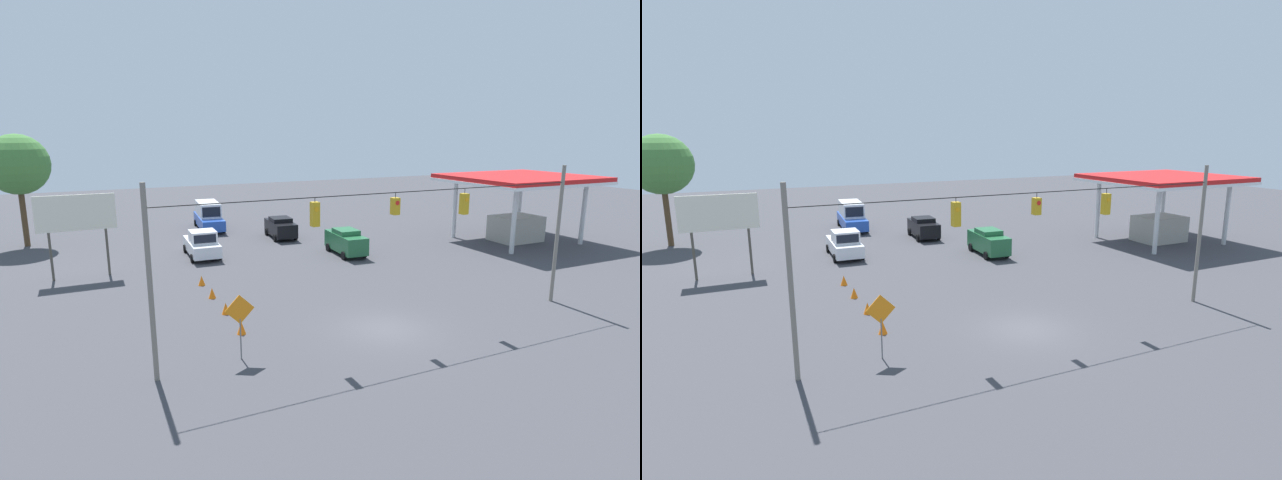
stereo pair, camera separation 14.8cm
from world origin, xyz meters
TOP-DOWN VIEW (x-y plane):
  - ground_plane at (0.00, 0.00)m, footprint 140.00×140.00m
  - overhead_signal_span at (0.01, 0.51)m, footprint 21.72×0.38m
  - sedan_green_oncoming_far at (-5.44, -14.16)m, footprint 2.16×4.67m
  - pickup_truck_white_withflow_far at (4.86, -18.28)m, footprint 2.41×5.33m
  - sedan_black_oncoming_deep at (-3.10, -22.24)m, footprint 2.40×4.69m
  - box_truck_blue_withflow_deep at (1.81, -29.17)m, footprint 2.76×7.26m
  - traffic_cone_nearest at (6.50, -2.44)m, footprint 0.43×0.43m
  - traffic_cone_second at (6.47, -5.36)m, footprint 0.43×0.43m
  - traffic_cone_third at (6.52, -8.21)m, footprint 0.43×0.43m
  - traffic_cone_fourth at (6.52, -10.93)m, footprint 0.43×0.43m
  - gas_station at (-21.28, -12.19)m, footprint 11.41×9.91m
  - roadside_billboard at (13.26, -16.06)m, footprint 4.78×0.16m
  - work_zone_sign at (7.27, 0.12)m, footprint 1.27×0.06m
  - tree_horizon_left at (17.34, -28.19)m, footprint 4.91×4.91m

SIDE VIEW (x-z plane):
  - ground_plane at x=0.00m, z-range 0.00..0.00m
  - traffic_cone_nearest at x=6.50m, z-range 0.00..0.63m
  - traffic_cone_second at x=6.47m, z-range 0.00..0.63m
  - traffic_cone_third at x=6.52m, z-range 0.00..0.63m
  - traffic_cone_fourth at x=6.52m, z-range 0.00..0.63m
  - sedan_black_oncoming_deep at x=-3.10m, z-range 0.04..1.90m
  - pickup_truck_white_withflow_far at x=4.86m, z-range -0.08..2.04m
  - sedan_green_oncoming_far at x=-5.44m, z-range 0.04..2.05m
  - box_truck_blue_withflow_deep at x=1.81m, z-range -0.01..2.65m
  - work_zone_sign at x=7.27m, z-range 0.57..3.41m
  - roadside_billboard at x=13.26m, z-range 1.28..6.75m
  - gas_station at x=-21.28m, z-range 1.31..7.05m
  - overhead_signal_span at x=0.01m, z-range 0.84..8.50m
  - tree_horizon_left at x=17.34m, z-range 2.14..11.40m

